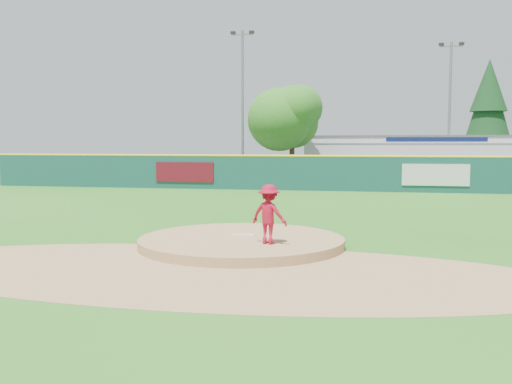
% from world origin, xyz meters
% --- Properties ---
extents(ground, '(120.00, 120.00, 0.00)m').
position_xyz_m(ground, '(0.00, 0.00, 0.00)').
color(ground, '#286B19').
rests_on(ground, ground).
extents(pitchers_mound, '(5.50, 5.50, 0.50)m').
position_xyz_m(pitchers_mound, '(0.00, 0.00, 0.00)').
color(pitchers_mound, '#9E774C').
rests_on(pitchers_mound, ground).
extents(pitching_rubber, '(0.60, 0.15, 0.04)m').
position_xyz_m(pitching_rubber, '(0.00, 0.30, 0.27)').
color(pitching_rubber, white).
rests_on(pitching_rubber, pitchers_mound).
extents(infield_dirt_arc, '(15.40, 15.40, 0.01)m').
position_xyz_m(infield_dirt_arc, '(0.00, -3.00, 0.01)').
color(infield_dirt_arc, '#9E774C').
rests_on(infield_dirt_arc, ground).
extents(parking_lot, '(44.00, 16.00, 0.02)m').
position_xyz_m(parking_lot, '(0.00, 27.00, 0.01)').
color(parking_lot, '#38383A').
rests_on(parking_lot, ground).
extents(pitcher, '(1.10, 0.86, 1.50)m').
position_xyz_m(pitcher, '(0.89, -0.82, 1.00)').
color(pitcher, maroon).
rests_on(pitcher, pitchers_mound).
extents(van, '(5.34, 3.72, 1.35)m').
position_xyz_m(van, '(-4.05, 22.15, 0.70)').
color(van, white).
rests_on(van, parking_lot).
extents(pool_building_grp, '(15.20, 8.20, 3.31)m').
position_xyz_m(pool_building_grp, '(6.00, 31.99, 1.66)').
color(pool_building_grp, silver).
rests_on(pool_building_grp, ground).
extents(fence_banners, '(18.08, 0.04, 1.20)m').
position_xyz_m(fence_banners, '(-0.31, 17.92, 1.00)').
color(fence_banners, maroon).
rests_on(fence_banners, ground).
extents(playground_slide, '(1.10, 3.09, 1.70)m').
position_xyz_m(playground_slide, '(-16.03, 24.12, 0.86)').
color(playground_slide, '#192BD4').
rests_on(playground_slide, ground).
extents(outfield_fence, '(40.00, 0.14, 2.07)m').
position_xyz_m(outfield_fence, '(0.00, 18.00, 1.09)').
color(outfield_fence, '#14423F').
rests_on(outfield_fence, ground).
extents(deciduous_tree, '(5.60, 5.60, 7.36)m').
position_xyz_m(deciduous_tree, '(-2.00, 25.00, 4.55)').
color(deciduous_tree, '#382314').
rests_on(deciduous_tree, ground).
extents(conifer_tree, '(4.40, 4.40, 9.50)m').
position_xyz_m(conifer_tree, '(13.00, 36.00, 5.54)').
color(conifer_tree, '#382314').
rests_on(conifer_tree, ground).
extents(light_pole_left, '(1.75, 0.25, 11.00)m').
position_xyz_m(light_pole_left, '(-6.00, 27.00, 6.05)').
color(light_pole_left, gray).
rests_on(light_pole_left, ground).
extents(light_pole_right, '(1.75, 0.25, 10.00)m').
position_xyz_m(light_pole_right, '(9.00, 29.00, 5.54)').
color(light_pole_right, gray).
rests_on(light_pole_right, ground).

